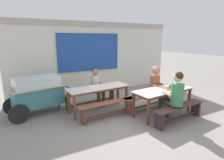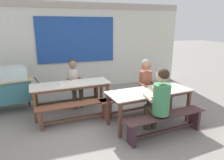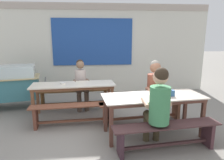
{
  "view_description": "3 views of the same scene",
  "coord_description": "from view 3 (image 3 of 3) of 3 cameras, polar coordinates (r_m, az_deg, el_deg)",
  "views": [
    {
      "loc": [
        -2.75,
        -3.79,
        2.12
      ],
      "look_at": [
        -0.37,
        0.84,
        0.92
      ],
      "focal_mm": 28.63,
      "sensor_mm": 36.0,
      "label": 1
    },
    {
      "loc": [
        -1.25,
        -3.67,
        2.08
      ],
      "look_at": [
        0.13,
        0.57,
        0.84
      ],
      "focal_mm": 31.72,
      "sensor_mm": 36.0,
      "label": 2
    },
    {
      "loc": [
        -0.34,
        -3.53,
        1.79
      ],
      "look_at": [
        0.08,
        0.8,
        0.84
      ],
      "focal_mm": 32.11,
      "sensor_mm": 36.0,
      "label": 3
    }
  ],
  "objects": [
    {
      "name": "ground_plane",
      "position": [
        3.98,
        0.01,
        -14.42
      ],
      "size": [
        40.0,
        40.0,
        0.0
      ],
      "primitive_type": "plane",
      "color": "gray"
    },
    {
      "name": "backdrop_wall",
      "position": [
        6.46,
        -2.65,
        9.33
      ],
      "size": [
        6.72,
        0.23,
        2.78
      ],
      "color": "silver",
      "rests_on": "ground_plane"
    },
    {
      "name": "dining_table_far",
      "position": [
        4.6,
        -10.89,
        -2.02
      ],
      "size": [
        1.88,
        0.74,
        0.75
      ],
      "color": "beige",
      "rests_on": "ground_plane"
    },
    {
      "name": "dining_table_near",
      "position": [
        3.7,
        11.66,
        -5.5
      ],
      "size": [
        1.88,
        0.87,
        0.75
      ],
      "color": "beige",
      "rests_on": "ground_plane"
    },
    {
      "name": "bench_far_back",
      "position": [
        5.24,
        -10.6,
        -4.56
      ],
      "size": [
        1.84,
        0.37,
        0.45
      ],
      "color": "brown",
      "rests_on": "ground_plane"
    },
    {
      "name": "bench_far_front",
      "position": [
        4.17,
        -10.85,
        -8.93
      ],
      "size": [
        1.74,
        0.4,
        0.45
      ],
      "color": "brown",
      "rests_on": "ground_plane"
    },
    {
      "name": "bench_near_back",
      "position": [
        4.31,
        8.53,
        -7.89
      ],
      "size": [
        1.84,
        0.48,
        0.45
      ],
      "color": "brown",
      "rests_on": "ground_plane"
    },
    {
      "name": "bench_near_front",
      "position": [
        3.37,
        15.21,
        -14.44
      ],
      "size": [
        1.75,
        0.48,
        0.45
      ],
      "color": "#432A2B",
      "rests_on": "ground_plane"
    },
    {
      "name": "food_cart",
      "position": [
        5.59,
        -27.24,
        -0.92
      ],
      "size": [
        1.84,
        1.08,
        1.09
      ],
      "color": "#36717C",
      "rests_on": "ground_plane"
    },
    {
      "name": "person_center_facing",
      "position": [
        5.06,
        -8.82,
        -0.34
      ],
      "size": [
        0.44,
        0.54,
        1.23
      ],
      "color": "#4A3B30",
      "rests_on": "ground_plane"
    },
    {
      "name": "person_right_near_table",
      "position": [
        4.21,
        12.26,
        -2.28
      ],
      "size": [
        0.42,
        0.56,
        1.31
      ],
      "color": "#2B384B",
      "rests_on": "ground_plane"
    },
    {
      "name": "person_near_front",
      "position": [
        3.18,
        13.01,
        -6.61
      ],
      "size": [
        0.42,
        0.56,
        1.35
      ],
      "color": "#463D28",
      "rests_on": "ground_plane"
    },
    {
      "name": "tissue_box",
      "position": [
        3.73,
        16.1,
        -3.55
      ],
      "size": [
        0.15,
        0.1,
        0.13
      ],
      "color": "#315D90",
      "rests_on": "dining_table_near"
    },
    {
      "name": "condiment_jar",
      "position": [
        3.59,
        12.98,
        -3.9
      ],
      "size": [
        0.1,
        0.1,
        0.12
      ],
      "color": "gold",
      "rests_on": "dining_table_near"
    },
    {
      "name": "soup_bowl",
      "position": [
        4.57,
        -13.81,
        -0.94
      ],
      "size": [
        0.12,
        0.12,
        0.04
      ],
      "primitive_type": "cylinder",
      "color": "silver",
      "rests_on": "dining_table_far"
    }
  ]
}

